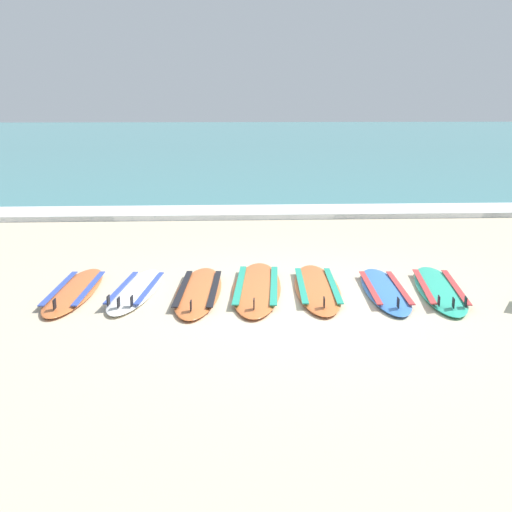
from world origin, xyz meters
TOP-DOWN VIEW (x-y plane):
  - ground_plane at (0.00, 0.00)m, footprint 80.00×80.00m
  - sea at (0.00, 35.19)m, footprint 80.00×60.00m
  - wave_foam_strip at (0.00, 5.80)m, footprint 80.00×1.22m
  - surfboard_0 at (-2.71, 0.46)m, footprint 0.58×2.05m
  - surfboard_1 at (-1.97, 0.44)m, footprint 0.69×1.96m
  - surfboard_2 at (-1.20, 0.38)m, footprint 0.66×2.17m
  - surfboard_3 at (-0.49, 0.49)m, footprint 0.79×2.40m
  - surfboard_4 at (0.25, 0.44)m, footprint 0.67×2.20m
  - surfboard_5 at (1.06, 0.30)m, footprint 0.63×2.01m
  - surfboard_6 at (1.74, 0.30)m, footprint 0.85×2.16m

SIDE VIEW (x-z plane):
  - ground_plane at x=0.00m, z-range 0.00..0.00m
  - surfboard_3 at x=-0.49m, z-range -0.05..0.13m
  - surfboard_4 at x=0.25m, z-range -0.05..0.13m
  - surfboard_2 at x=-1.20m, z-range -0.05..0.13m
  - surfboard_0 at x=-2.71m, z-range -0.05..0.13m
  - surfboard_5 at x=1.06m, z-range -0.05..0.13m
  - surfboard_6 at x=1.74m, z-range -0.05..0.13m
  - surfboard_1 at x=-1.97m, z-range -0.05..0.13m
  - sea at x=0.00m, z-range 0.00..0.10m
  - wave_foam_strip at x=0.00m, z-range 0.00..0.11m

